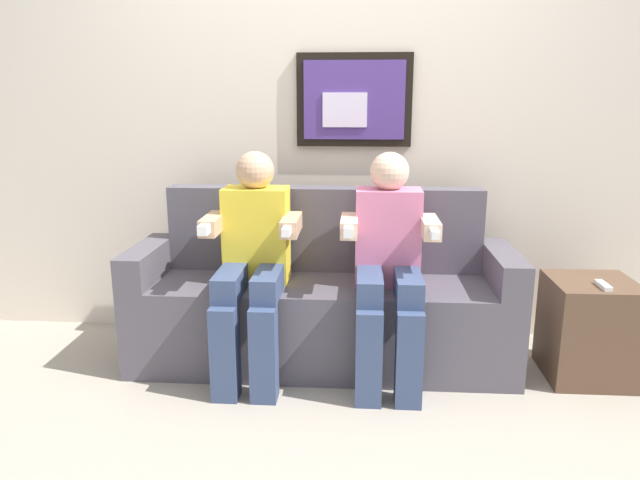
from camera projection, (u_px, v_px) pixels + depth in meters
ground_plane at (318, 388)px, 2.82m from camera, size 5.66×5.66×0.00m
back_wall_assembly at (328, 109)px, 3.24m from camera, size 4.36×0.10×2.60m
couch at (322, 304)px, 3.06m from camera, size 1.96×0.58×0.90m
person_on_left at (253, 257)px, 2.85m from camera, size 0.46×0.56×1.11m
person_on_right at (388, 260)px, 2.80m from camera, size 0.46×0.56×1.11m
side_table_right at (589, 329)px, 2.88m from camera, size 0.40×0.40×0.50m
spare_remote_on_table at (603, 285)px, 2.73m from camera, size 0.04×0.13×0.02m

